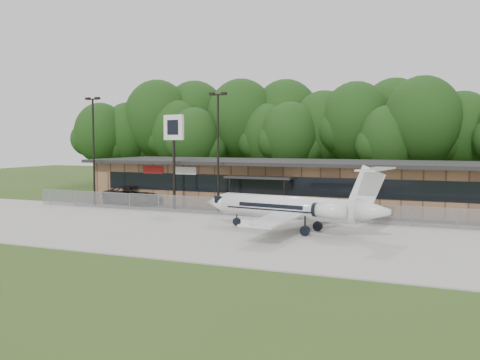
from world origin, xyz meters
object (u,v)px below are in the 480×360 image
at_px(terminal, 300,183).
at_px(suv, 134,195).
at_px(business_jet, 295,209).
at_px(pole_sign, 174,137).

xyz_separation_m(terminal, suv, (-15.02, -5.34, -1.28)).
height_order(terminal, suv, terminal).
bearing_deg(terminal, business_jet, -74.65).
distance_m(suv, pole_sign, 8.06).
distance_m(terminal, pole_sign, 12.62).
xyz_separation_m(business_jet, suv, (-18.98, 9.11, -0.76)).
height_order(terminal, business_jet, business_jet).
bearing_deg(pole_sign, terminal, 50.06).
xyz_separation_m(terminal, business_jet, (3.97, -14.45, -0.53)).
relative_size(business_jet, suv, 2.14).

